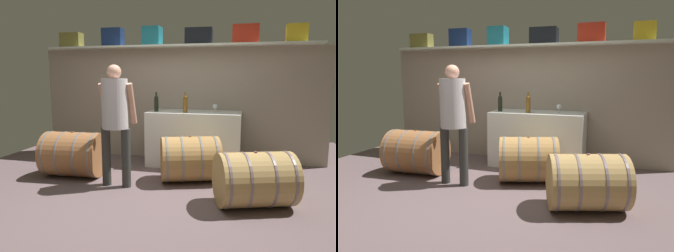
# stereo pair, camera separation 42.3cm
# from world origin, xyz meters

# --- Properties ---
(ground_plane) EXTENTS (6.20, 7.21, 0.02)m
(ground_plane) POSITION_xyz_m (0.00, 0.50, -0.01)
(ground_plane) COLOR #645254
(back_wall_panel) EXTENTS (5.00, 0.10, 1.94)m
(back_wall_panel) POSITION_xyz_m (0.00, 2.00, 0.97)
(back_wall_panel) COLOR gray
(back_wall_panel) RESTS_ON ground
(high_shelf_board) EXTENTS (4.60, 0.40, 0.03)m
(high_shelf_board) POSITION_xyz_m (0.00, 1.85, 1.96)
(high_shelf_board) COLOR silver
(high_shelf_board) RESTS_ON back_wall_panel
(toolcase_olive) EXTENTS (0.38, 0.22, 0.26)m
(toolcase_olive) POSITION_xyz_m (-1.93, 1.85, 2.10)
(toolcase_olive) COLOR olive
(toolcase_olive) RESTS_ON high_shelf_board
(toolcase_navy) EXTENTS (0.36, 0.25, 0.31)m
(toolcase_navy) POSITION_xyz_m (-1.13, 1.85, 2.13)
(toolcase_navy) COLOR navy
(toolcase_navy) RESTS_ON high_shelf_board
(toolcase_teal) EXTENTS (0.30, 0.29, 0.31)m
(toolcase_teal) POSITION_xyz_m (-0.41, 1.85, 2.13)
(toolcase_teal) COLOR #1B7487
(toolcase_teal) RESTS_ON high_shelf_board
(toolcase_black) EXTENTS (0.45, 0.32, 0.26)m
(toolcase_black) POSITION_xyz_m (0.39, 1.85, 2.10)
(toolcase_black) COLOR black
(toolcase_black) RESTS_ON high_shelf_board
(toolcase_red) EXTENTS (0.41, 0.20, 0.29)m
(toolcase_red) POSITION_xyz_m (1.14, 1.85, 2.12)
(toolcase_red) COLOR red
(toolcase_red) RESTS_ON high_shelf_board
(toolcase_yellow) EXTENTS (0.31, 0.22, 0.27)m
(toolcase_yellow) POSITION_xyz_m (1.90, 1.85, 2.11)
(toolcase_yellow) COLOR yellow
(toolcase_yellow) RESTS_ON high_shelf_board
(work_cabinet) EXTENTS (1.50, 0.68, 0.89)m
(work_cabinet) POSITION_xyz_m (0.37, 1.61, 0.44)
(work_cabinet) COLOR white
(work_cabinet) RESTS_ON ground
(wine_bottle_dark) EXTENTS (0.07, 0.07, 0.32)m
(wine_bottle_dark) POSITION_xyz_m (-0.24, 1.51, 1.03)
(wine_bottle_dark) COLOR black
(wine_bottle_dark) RESTS_ON work_cabinet
(wine_bottle_amber) EXTENTS (0.07, 0.07, 0.33)m
(wine_bottle_amber) POSITION_xyz_m (0.25, 1.44, 1.03)
(wine_bottle_amber) COLOR brown
(wine_bottle_amber) RESTS_ON work_cabinet
(wine_glass) EXTENTS (0.08, 0.08, 0.14)m
(wine_glass) POSITION_xyz_m (0.71, 1.62, 0.98)
(wine_glass) COLOR white
(wine_glass) RESTS_ON work_cabinet
(wine_barrel_near) EXTENTS (1.00, 0.86, 0.63)m
(wine_barrel_near) POSITION_xyz_m (1.32, 0.07, 0.31)
(wine_barrel_near) COLOR tan
(wine_barrel_near) RESTS_ON ground
(wine_barrel_far) EXTENTS (0.86, 0.70, 0.66)m
(wine_barrel_far) POSITION_xyz_m (-1.25, 0.59, 0.33)
(wine_barrel_far) COLOR #A0663B
(wine_barrel_far) RESTS_ON ground
(wine_barrel_flank) EXTENTS (0.95, 0.84, 0.64)m
(wine_barrel_flank) POSITION_xyz_m (0.45, 0.77, 0.32)
(wine_barrel_flank) COLOR #AC7E45
(wine_barrel_flank) RESTS_ON ground
(winemaker_pouring) EXTENTS (0.48, 0.41, 1.61)m
(winemaker_pouring) POSITION_xyz_m (-0.47, 0.34, 0.99)
(winemaker_pouring) COLOR #333431
(winemaker_pouring) RESTS_ON ground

